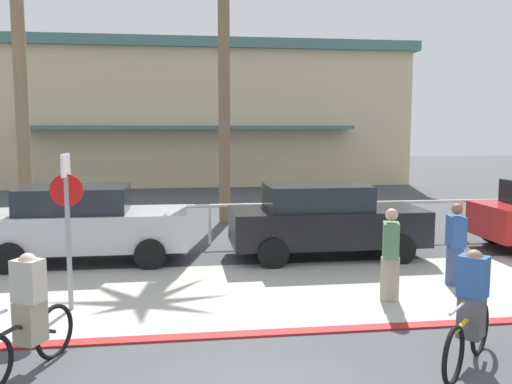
% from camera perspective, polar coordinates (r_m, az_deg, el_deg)
% --- Properties ---
extents(ground_plane, '(80.00, 80.00, 0.00)m').
position_cam_1_polar(ground_plane, '(15.66, -5.11, -4.29)').
color(ground_plane, '#424447').
extents(sidewalk_strip, '(44.00, 4.00, 0.02)m').
position_cam_1_polar(sidewalk_strip, '(10.03, -3.52, -10.50)').
color(sidewalk_strip, '#ADAAA0').
rests_on(sidewalk_strip, ground).
extents(curb_paint, '(44.00, 0.24, 0.03)m').
position_cam_1_polar(curb_paint, '(8.14, -2.42, -14.60)').
color(curb_paint, maroon).
rests_on(curb_paint, ground).
extents(building_backdrop, '(23.30, 10.17, 7.37)m').
position_cam_1_polar(building_backdrop, '(31.74, -6.89, 7.95)').
color(building_backdrop, beige).
rests_on(building_backdrop, ground).
extents(rail_fence, '(22.89, 0.08, 1.04)m').
position_cam_1_polar(rail_fence, '(14.04, -4.86, -2.09)').
color(rail_fence, white).
rests_on(rail_fence, ground).
extents(stop_sign_bike_lane, '(0.52, 0.56, 2.56)m').
position_cam_1_polar(stop_sign_bike_lane, '(9.30, -19.02, -1.68)').
color(stop_sign_bike_lane, gray).
rests_on(stop_sign_bike_lane, ground).
extents(palm_tree_3, '(3.44, 3.04, 7.65)m').
position_cam_1_polar(palm_tree_3, '(16.90, -23.46, 15.25)').
color(palm_tree_3, '#846B4C').
rests_on(palm_tree_3, ground).
extents(palm_tree_4, '(3.36, 2.87, 8.97)m').
position_cam_1_polar(palm_tree_4, '(17.53, -3.51, 18.79)').
color(palm_tree_4, '#756047').
rests_on(palm_tree_4, ground).
extents(car_silver_1, '(4.40, 2.02, 1.69)m').
position_cam_1_polar(car_silver_1, '(12.75, -17.39, -3.11)').
color(car_silver_1, '#B2B7BC').
rests_on(car_silver_1, ground).
extents(car_black_2, '(4.40, 2.02, 1.69)m').
position_cam_1_polar(car_black_2, '(12.72, 7.12, -2.88)').
color(car_black_2, black).
rests_on(car_black_2, ground).
extents(cyclist_yellow_0, '(1.33, 1.33, 1.50)m').
position_cam_1_polar(cyclist_yellow_0, '(7.50, 21.39, -11.46)').
color(cyclist_yellow_0, black).
rests_on(cyclist_yellow_0, ground).
extents(cyclist_black_1, '(0.86, 1.66, 1.50)m').
position_cam_1_polar(cyclist_black_1, '(7.36, -22.67, -11.85)').
color(cyclist_black_1, black).
rests_on(cyclist_black_1, ground).
extents(pedestrian_0, '(0.35, 0.43, 1.57)m').
position_cam_1_polar(pedestrian_0, '(11.02, 20.00, -5.53)').
color(pedestrian_0, '#384C7A').
rests_on(pedestrian_0, ground).
extents(pedestrian_1, '(0.40, 0.46, 1.62)m').
position_cam_1_polar(pedestrian_1, '(9.71, 13.78, -6.79)').
color(pedestrian_1, gray).
rests_on(pedestrian_1, ground).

